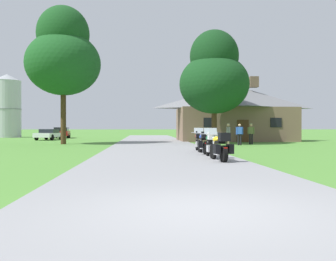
{
  "coord_description": "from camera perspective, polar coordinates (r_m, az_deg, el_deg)",
  "views": [
    {
      "loc": [
        -0.91,
        -5.89,
        1.37
      ],
      "look_at": [
        0.88,
        21.27,
        1.16
      ],
      "focal_mm": 40.1,
      "sensor_mm": 36.0,
      "label": 1
    }
  ],
  "objects": [
    {
      "name": "stone_lodge",
      "position": [
        39.28,
        9.99,
        2.75
      ],
      "size": [
        12.01,
        7.36,
        6.63
      ],
      "color": "brown",
      "rests_on": "ground"
    },
    {
      "name": "motorcycle_red_farthest_in_row",
      "position": [
        20.83,
        4.68,
        -1.62
      ],
      "size": [
        0.66,
        2.08,
        1.3
      ],
      "rotation": [
        0.0,
        0.0,
        -0.04
      ],
      "color": "black",
      "rests_on": "asphalt_driveway"
    },
    {
      "name": "parked_white_sedan_far_left",
      "position": [
        43.34,
        -17.63,
        -0.53
      ],
      "size": [
        2.43,
        4.42,
        1.2
      ],
      "rotation": [
        0.0,
        0.0,
        -0.14
      ],
      "color": "silver",
      "rests_on": "ground"
    },
    {
      "name": "motorcycle_blue_third_in_row",
      "position": [
        18.87,
        5.47,
        -1.87
      ],
      "size": [
        0.73,
        2.08,
        1.3
      ],
      "rotation": [
        0.0,
        0.0,
        0.02
      ],
      "color": "black",
      "rests_on": "asphalt_driveway"
    },
    {
      "name": "tree_by_lodge_front",
      "position": [
        31.95,
        7.04,
        8.25
      ],
      "size": [
        5.84,
        5.84,
        9.54
      ],
      "color": "#422D19",
      "rests_on": "ground"
    },
    {
      "name": "metal_silo_distant",
      "position": [
        56.92,
        -23.26,
        3.48
      ],
      "size": [
        3.84,
        3.84,
        8.8
      ],
      "color": "#B2B7BC",
      "rests_on": "ground"
    },
    {
      "name": "bystander_blue_shirt_by_tree",
      "position": [
        29.6,
        10.82,
        -0.41
      ],
      "size": [
        0.54,
        0.29,
        1.67
      ],
      "rotation": [
        0.0,
        0.0,
        6.08
      ],
      "color": "black",
      "rests_on": "ground"
    },
    {
      "name": "tree_left_near",
      "position": [
        32.63,
        -15.64,
        11.0
      ],
      "size": [
        6.12,
        6.12,
        11.38
      ],
      "color": "#422D19",
      "rests_on": "ground"
    },
    {
      "name": "motorcycle_green_second_in_row",
      "position": [
        16.63,
        6.49,
        -2.15
      ],
      "size": [
        0.66,
        2.08,
        1.3
      ],
      "rotation": [
        0.0,
        0.0,
        -0.03
      ],
      "color": "black",
      "rests_on": "asphalt_driveway"
    },
    {
      "name": "ground_plane",
      "position": [
        25.94,
        -1.75,
        -2.58
      ],
      "size": [
        500.0,
        500.0,
        0.0
      ],
      "primitive_type": "plane",
      "color": "#4C8433"
    },
    {
      "name": "bystander_gray_shirt_beside_signpost",
      "position": [
        30.99,
        9.15,
        -0.34
      ],
      "size": [
        0.26,
        0.55,
        1.69
      ],
      "rotation": [
        0.0,
        0.0,
        4.83
      ],
      "color": "#75664C",
      "rests_on": "ground"
    },
    {
      "name": "parked_red_suv_far_left",
      "position": [
        50.65,
        -15.85,
        -0.24
      ],
      "size": [
        2.36,
        4.78,
        1.4
      ],
      "rotation": [
        0.0,
        0.0,
        0.11
      ],
      "color": "maroon",
      "rests_on": "ground"
    },
    {
      "name": "asphalt_driveway",
      "position": [
        23.94,
        -1.58,
        -2.76
      ],
      "size": [
        6.4,
        80.0,
        0.06
      ],
      "primitive_type": "cube",
      "color": "gray",
      "rests_on": "ground"
    },
    {
      "name": "bystander_olive_shirt_near_lodge",
      "position": [
        31.43,
        12.5,
        -0.33
      ],
      "size": [
        0.51,
        0.35,
        1.69
      ],
      "rotation": [
        0.0,
        0.0,
        2.71
      ],
      "color": "black",
      "rests_on": "ground"
    },
    {
      "name": "motorcycle_yellow_nearest_to_camera",
      "position": [
        14.79,
        7.94,
        -2.51
      ],
      "size": [
        0.82,
        2.08,
        1.3
      ],
      "rotation": [
        0.0,
        0.0,
        0.09
      ],
      "color": "black",
      "rests_on": "asphalt_driveway"
    }
  ]
}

